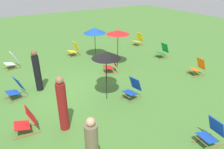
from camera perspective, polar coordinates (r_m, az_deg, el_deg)
The scene contains 18 objects.
ground_plane at distance 8.74m, azimuth -6.73°, elevation -4.76°, with size 40.00×40.00×0.00m, color #477A33.
deckchair_0 at distance 10.27m, azimuth -0.20°, elevation 2.61°, with size 0.65×0.85×0.83m.
deckchair_1 at distance 6.74m, azimuth 25.71°, elevation -14.28°, with size 0.55×0.80×0.83m.
deckchair_2 at distance 8.99m, azimuth -24.89°, elevation -3.62°, with size 0.65×0.86×0.83m.
deckchair_4 at distance 8.19m, azimuth 5.75°, elevation -3.99°, with size 0.62×0.84×0.83m.
deckchair_5 at distance 10.86m, azimuth 22.64°, elevation 1.85°, with size 0.60×0.83×0.83m.
deckchair_6 at distance 7.01m, azimuth -22.46°, elevation -11.86°, with size 0.55×0.80×0.83m.
deckchair_7 at distance 12.58m, azimuth 13.81°, elevation 6.30°, with size 0.49×0.77×0.83m.
deckchair_8 at distance 11.92m, azimuth -25.82°, elevation 3.29°, with size 0.61×0.84×0.83m.
deckchair_9 at distance 14.56m, azimuth 7.26°, elevation 9.50°, with size 0.58×0.82×0.83m.
deckchair_10 at distance 12.70m, azimuth -10.36°, elevation 6.82°, with size 0.52×0.79×0.83m.
umbrella_0 at distance 11.98m, azimuth -4.81°, elevation 11.98°, with size 1.28×1.28×1.72m.
umbrella_1 at distance 8.17m, azimuth -1.65°, elevation 5.50°, with size 0.94×0.94×1.73m.
umbrella_2 at distance 7.42m, azimuth -1.60°, elevation 5.44°, with size 1.07×1.07×1.98m.
umbrella_3 at distance 10.55m, azimuth 1.64°, elevation 11.57°, with size 1.18×1.18×1.93m.
person_0 at distance 6.48m, azimuth -13.50°, elevation -8.11°, with size 0.30×0.30×1.84m.
person_1 at distance 8.99m, azimuth -19.93°, elevation 0.76°, with size 0.33×0.33×1.76m.
person_2 at distance 5.11m, azimuth -5.53°, elevation -19.73°, with size 0.43×0.43×1.68m.
Camera 1 is at (6.89, -3.06, 4.44)m, focal length 33.19 mm.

